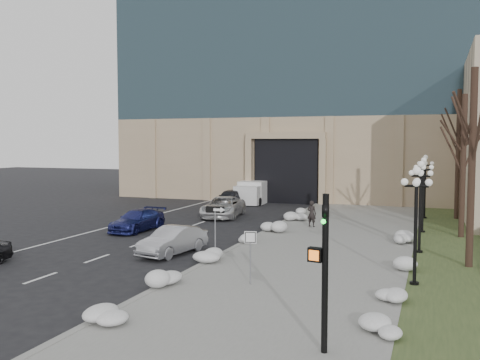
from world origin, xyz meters
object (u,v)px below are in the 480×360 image
at_px(lamppost_b, 420,194).
at_px(lamppost_d, 425,178).
at_px(box_truck, 255,192).
at_px(one_way_sign, 218,216).
at_px(lamppost_c, 423,185).
at_px(traffic_signal, 324,277).
at_px(keep_sign, 250,246).
at_px(car_c, 137,220).
at_px(car_e, 231,198).
at_px(pedestrian, 312,214).
at_px(car_b, 173,241).
at_px(car_d, 223,207).
at_px(lamppost_a, 416,210).

height_order(lamppost_b, lamppost_d, same).
bearing_deg(box_truck, lamppost_d, -24.46).
height_order(box_truck, one_way_sign, one_way_sign).
bearing_deg(lamppost_c, traffic_signal, -95.53).
bearing_deg(keep_sign, car_c, 123.52).
xyz_separation_m(car_c, lamppost_d, (17.23, 11.69, 2.40)).
height_order(car_e, keep_sign, keep_sign).
bearing_deg(traffic_signal, car_c, 143.20).
bearing_deg(box_truck, car_e, -109.96).
height_order(pedestrian, one_way_sign, one_way_sign).
bearing_deg(traffic_signal, pedestrian, 112.73).
distance_m(car_c, car_e, 14.24).
bearing_deg(car_b, pedestrian, 75.19).
bearing_deg(lamppost_c, one_way_sign, -128.46).
distance_m(car_d, lamppost_c, 14.79).
relative_size(box_truck, lamppost_b, 1.40).
bearing_deg(lamppost_a, keep_sign, -159.26).
bearing_deg(lamppost_d, car_e, 171.18).
relative_size(car_c, traffic_signal, 1.07).
bearing_deg(lamppost_d, pedestrian, -135.13).
relative_size(pedestrian, box_truck, 0.26).
bearing_deg(box_truck, lamppost_a, -62.00).
height_order(one_way_sign, lamppost_a, lamppost_a).
height_order(car_c, one_way_sign, one_way_sign).
xyz_separation_m(car_b, traffic_signal, (9.73, -10.22, 1.46)).
relative_size(pedestrian, lamppost_c, 0.36).
xyz_separation_m(pedestrian, lamppost_d, (6.91, 6.88, 2.09)).
distance_m(one_way_sign, keep_sign, 4.95).
relative_size(car_d, one_way_sign, 2.11).
relative_size(lamppost_b, lamppost_c, 1.00).
bearing_deg(car_c, traffic_signal, -43.54).
height_order(traffic_signal, lamppost_d, lamppost_d).
bearing_deg(lamppost_a, lamppost_b, 90.00).
xyz_separation_m(car_c, pedestrian, (10.31, 4.80, 0.31)).
bearing_deg(pedestrian, traffic_signal, 116.56).
height_order(car_d, keep_sign, keep_sign).
bearing_deg(car_d, box_truck, 86.51).
relative_size(car_b, one_way_sign, 1.63).
relative_size(car_e, lamppost_d, 0.95).
relative_size(pedestrian, traffic_signal, 0.39).
distance_m(car_c, car_d, 8.23).
distance_m(car_b, keep_sign, 7.31).
xyz_separation_m(car_c, car_e, (0.95, 14.21, 0.09)).
distance_m(pedestrian, lamppost_d, 9.98).
height_order(box_truck, lamppost_c, lamppost_c).
xyz_separation_m(one_way_sign, traffic_signal, (7.00, -9.67, -0.00)).
bearing_deg(car_e, one_way_sign, -64.25).
distance_m(car_e, pedestrian, 13.27).
bearing_deg(lamppost_b, lamppost_d, 90.00).
bearing_deg(keep_sign, box_truck, 93.80).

